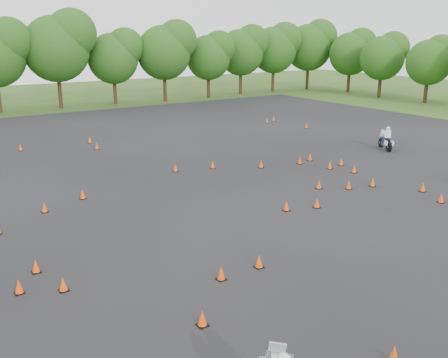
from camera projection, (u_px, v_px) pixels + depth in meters
The scene contains 5 objects.
ground at pixel (277, 229), 20.90m from camera, with size 140.00×140.00×0.00m, color #2D5119.
asphalt_pad at pixel (203, 192), 25.70m from camera, with size 62.00×62.00×0.00m, color black.
treeline at pixel (72, 68), 49.01m from camera, with size 86.94×32.48×10.97m.
traffic_cones at pixel (207, 188), 25.58m from camera, with size 36.35×33.14×0.45m.
rider_white at pixel (385, 138), 35.03m from camera, with size 2.13×0.65×1.64m, color silver, non-canonical shape.
Camera 1 is at (-12.60, -15.01, 7.87)m, focal length 40.00 mm.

